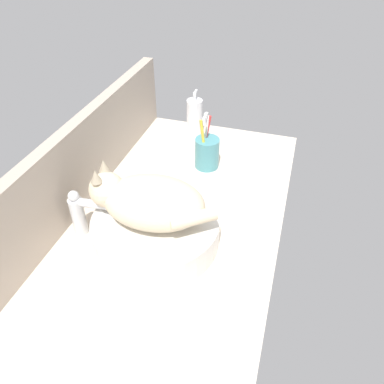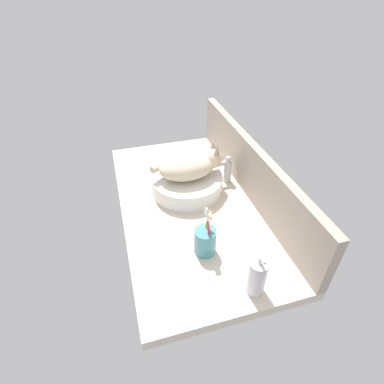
# 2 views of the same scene
# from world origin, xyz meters

# --- Properties ---
(ground_plane) EXTENTS (1.11, 0.59, 0.04)m
(ground_plane) POSITION_xyz_m (0.00, 0.00, -0.02)
(ground_plane) COLOR beige
(backsplash_panel) EXTENTS (1.11, 0.04, 0.24)m
(backsplash_panel) POSITION_xyz_m (0.00, 0.28, 0.12)
(backsplash_panel) COLOR #AD9E8E
(backsplash_panel) RESTS_ON ground_plane
(sink_basin) EXTENTS (0.32, 0.32, 0.08)m
(sink_basin) POSITION_xyz_m (-0.09, 0.01, 0.04)
(sink_basin) COLOR silver
(sink_basin) RESTS_ON ground_plane
(cat) EXTENTS (0.18, 0.32, 0.14)m
(cat) POSITION_xyz_m (-0.09, 0.02, 0.14)
(cat) COLOR beige
(cat) RESTS_ON sink_basin
(faucet) EXTENTS (0.04, 0.12, 0.14)m
(faucet) POSITION_xyz_m (-0.11, 0.20, 0.07)
(faucet) COLOR silver
(faucet) RESTS_ON ground_plane
(soap_dispenser) EXTENTS (0.06, 0.06, 0.16)m
(soap_dispenser) POSITION_xyz_m (0.49, 0.08, 0.07)
(soap_dispenser) COLOR silver
(soap_dispenser) RESTS_ON ground_plane
(toothbrush_cup) EXTENTS (0.08, 0.08, 0.19)m
(toothbrush_cup) POSITION_xyz_m (0.28, -0.02, 0.05)
(toothbrush_cup) COLOR teal
(toothbrush_cup) RESTS_ON ground_plane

